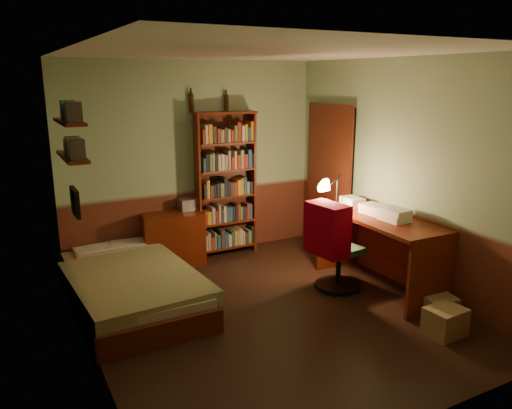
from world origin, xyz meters
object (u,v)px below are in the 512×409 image
bed (130,274)px  cardboard_box_b (439,307)px  bookshelf (226,185)px  desk_lamp (337,185)px  desk (379,253)px  cardboard_box_a (445,322)px  mini_stereo (189,204)px  office_chair (339,248)px  dresser (174,239)px

bed → cardboard_box_b: (2.67, -1.84, -0.21)m
bookshelf → desk_lamp: size_ratio=3.30×
desk → cardboard_box_a: 1.20m
mini_stereo → cardboard_box_b: mini_stereo is taller
desk_lamp → office_chair: 0.76m
bed → mini_stereo: 1.51m
mini_stereo → bookshelf: bearing=-5.7°
bed → bookshelf: bearing=30.0°
desk_lamp → mini_stereo: bearing=150.6°
desk → cardboard_box_b: desk is taller
cardboard_box_a → cardboard_box_b: bearing=50.4°
mini_stereo → desk_lamp: size_ratio=0.46×
bed → dresser: dresser is taller
mini_stereo → bookshelf: bookshelf is taller
desk_lamp → desk: bearing=-49.6°
mini_stereo → cardboard_box_a: mini_stereo is taller
cardboard_box_a → bookshelf: bearing=105.7°
desk_lamp → bed: bearing=-173.1°
mini_stereo → cardboard_box_a: bearing=-67.3°
dresser → office_chair: bearing=-39.5°
bed → office_chair: 2.35m
office_chair → cardboard_box_b: office_chair is taller
desk_lamp → cardboard_box_a: desk_lamp is taller
bookshelf → desk: bookshelf is taller
bed → desk: bearing=-20.9°
mini_stereo → cardboard_box_a: (1.38, -3.10, -0.62)m
cardboard_box_a → dresser: bearing=119.0°
office_chair → cardboard_box_a: office_chair is taller
dresser → bookshelf: (0.79, 0.09, 0.63)m
desk → desk_lamp: 0.93m
dresser → desk_lamp: size_ratio=1.31×
dresser → office_chair: size_ratio=0.79×
mini_stereo → desk_lamp: bearing=-47.9°
bed → mini_stereo: (1.06, 0.97, 0.43)m
cardboard_box_b → bed: bearing=145.4°
desk_lamp → cardboard_box_a: 1.97m
cardboard_box_a → cardboard_box_b: 0.37m
desk_lamp → cardboard_box_b: bearing=-61.8°
bookshelf → desk: 2.25m
dresser → cardboard_box_a: 3.41m
desk → cardboard_box_a: (-0.19, -1.15, -0.29)m
desk → office_chair: size_ratio=1.64×
bed → desk_lamp: bearing=-10.8°
bookshelf → cardboard_box_b: size_ratio=6.18×
dresser → cardboard_box_a: size_ratio=2.16×
cardboard_box_a → office_chair: bearing=99.6°
office_chair → desk: bearing=-33.7°
bookshelf → desk_lamp: bookshelf is taller
dresser → mini_stereo: size_ratio=2.81×
bed → cardboard_box_a: (2.44, -2.12, -0.19)m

